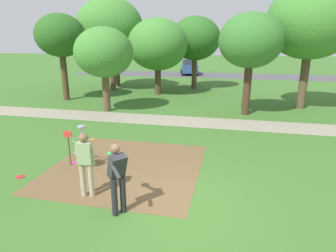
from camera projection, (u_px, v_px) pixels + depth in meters
ground_plane at (178, 206)px, 7.02m from camera, size 160.00×160.00×0.00m
dirt_tee_pad at (127, 166)px, 9.24m from camera, size 4.67×4.79×0.01m
disc_golf_basket at (81, 145)px, 8.98m from camera, size 0.98×0.58×1.39m
player_foreground_watching at (117, 175)px, 6.47m from camera, size 0.72×1.03×1.71m
player_throwing at (85, 161)px, 7.24m from camera, size 0.49×0.42×1.71m
frisbee_near_basket at (92, 140)px, 11.74m from camera, size 0.22×0.22×0.02m
frisbee_by_tee at (76, 163)px, 9.52m from camera, size 0.24×0.24×0.02m
frisbee_mid_grass at (20, 177)px, 8.53m from camera, size 0.24×0.24×0.02m
tree_near_left at (115, 36)px, 25.03m from camera, size 3.99×3.99×6.06m
tree_near_right at (61, 36)px, 18.60m from camera, size 3.23×3.23×5.62m
tree_mid_left at (110, 27)px, 22.61m from camera, size 5.19×5.19×7.21m
tree_mid_center at (158, 45)px, 20.81m from camera, size 4.35×4.35×5.50m
tree_mid_right at (104, 53)px, 15.75m from camera, size 3.22×3.22×4.67m
tree_far_left at (312, 21)px, 15.94m from camera, size 4.95×4.95×7.08m
tree_far_center at (195, 39)px, 23.48m from camera, size 4.12×4.12×5.86m
tree_far_right at (251, 41)px, 14.79m from camera, size 3.31×3.31×5.33m
parking_lot_strip at (224, 75)px, 33.85m from camera, size 36.00×6.00×0.01m
parked_car_leftmost at (189, 67)px, 34.80m from camera, size 2.68×4.49×1.84m
gravel_path at (207, 123)px, 14.24m from camera, size 40.00×1.94×0.00m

